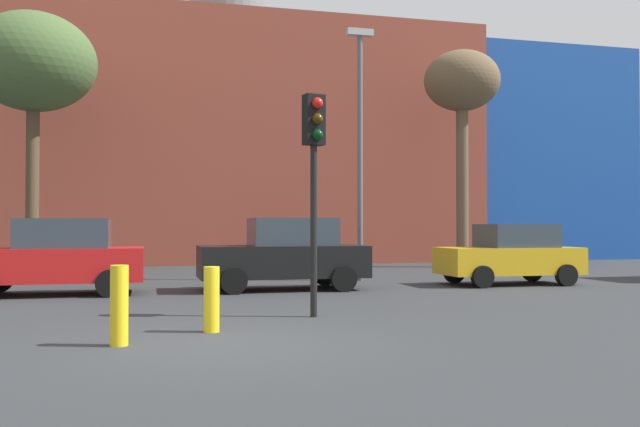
{
  "coord_description": "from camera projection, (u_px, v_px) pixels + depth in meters",
  "views": [
    {
      "loc": [
        -0.99,
        -9.42,
        1.59
      ],
      "look_at": [
        3.93,
        9.97,
        1.98
      ],
      "focal_mm": 38.59,
      "sensor_mm": 36.0,
      "label": 1
    }
  ],
  "objects": [
    {
      "name": "ground_plane",
      "position": [
        220.0,
        344.0,
        9.34
      ],
      "size": [
        200.0,
        200.0,
        0.0
      ],
      "primitive_type": "plane",
      "color": "#2D3033"
    },
    {
      "name": "building_backdrop",
      "position": [
        229.0,
        149.0,
        33.87
      ],
      "size": [
        39.68,
        10.59,
        12.92
      ],
      "color": "brown",
      "rests_on": "ground_plane"
    },
    {
      "name": "parked_car_1",
      "position": [
        56.0,
        257.0,
        16.09
      ],
      "size": [
        4.13,
        2.02,
        1.79
      ],
      "rotation": [
        0.0,
        0.0,
        3.14
      ],
      "color": "red",
      "rests_on": "ground_plane"
    },
    {
      "name": "parked_car_2",
      "position": [
        285.0,
        254.0,
        17.44
      ],
      "size": [
        4.2,
        2.06,
        1.82
      ],
      "rotation": [
        0.0,
        0.0,
        3.14
      ],
      "color": "black",
      "rests_on": "ground_plane"
    },
    {
      "name": "parked_car_3",
      "position": [
        511.0,
        254.0,
        19.0
      ],
      "size": [
        3.86,
        1.89,
        1.67
      ],
      "rotation": [
        0.0,
        0.0,
        3.14
      ],
      "color": "gold",
      "rests_on": "ground_plane"
    },
    {
      "name": "traffic_light_island",
      "position": [
        314.0,
        153.0,
        12.18
      ],
      "size": [
        0.41,
        0.4,
        3.95
      ],
      "rotation": [
        0.0,
        0.0,
        -1.33
      ],
      "color": "black",
      "rests_on": "ground_plane"
    },
    {
      "name": "bare_tree_1",
      "position": [
        462.0,
        87.0,
        27.37
      ],
      "size": [
        3.01,
        3.01,
        8.64
      ],
      "color": "brown",
      "rests_on": "ground_plane"
    },
    {
      "name": "bare_tree_2",
      "position": [
        33.0,
        64.0,
        22.9
      ],
      "size": [
        4.11,
        4.11,
        8.74
      ],
      "color": "brown",
      "rests_on": "ground_plane"
    },
    {
      "name": "bollard_yellow_0",
      "position": [
        119.0,
        305.0,
        9.2
      ],
      "size": [
        0.24,
        0.24,
        1.08
      ],
      "primitive_type": "cylinder",
      "color": "yellow",
      "rests_on": "ground_plane"
    },
    {
      "name": "bollard_yellow_1",
      "position": [
        212.0,
        299.0,
        10.4
      ],
      "size": [
        0.24,
        0.24,
        0.99
      ],
      "primitive_type": "cylinder",
      "color": "yellow",
      "rests_on": "ground_plane"
    },
    {
      "name": "street_lamp",
      "position": [
        360.0,
        137.0,
        20.44
      ],
      "size": [
        0.8,
        0.24,
        7.5
      ],
      "color": "#59595E",
      "rests_on": "ground_plane"
    }
  ]
}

